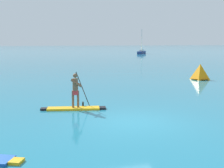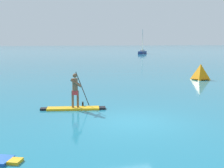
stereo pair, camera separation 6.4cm
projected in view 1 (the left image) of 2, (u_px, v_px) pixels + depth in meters
name	position (u px, v px, depth m)	size (l,w,h in m)	color
ground	(133.00, 122.00, 12.17)	(440.00, 440.00, 0.00)	teal
paddleboarder_mid_center	(75.00, 101.00, 14.32)	(3.14, 1.09, 1.84)	yellow
race_marker_buoy	(200.00, 72.00, 25.56)	(1.72, 1.72, 1.35)	orange
sailboat_right_horizon	(142.00, 51.00, 78.83)	(3.80, 4.60, 6.47)	navy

